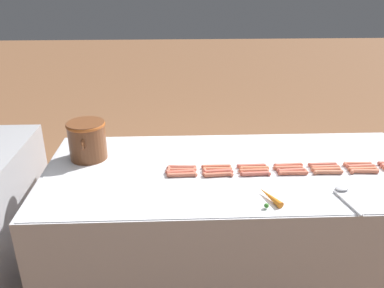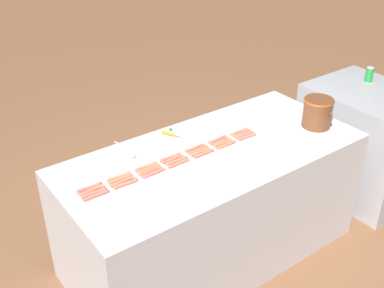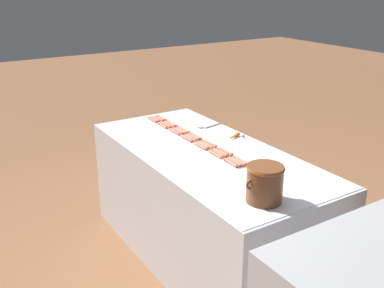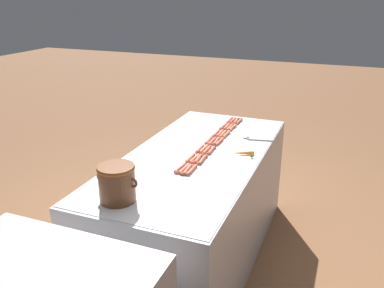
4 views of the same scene
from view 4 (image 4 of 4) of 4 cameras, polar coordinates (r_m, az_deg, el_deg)
name	(u,v)px [view 4 (image 4 of 4)]	position (r m, az deg, el deg)	size (l,w,h in m)	color
ground_plane	(196,255)	(3.47, 0.53, -15.35)	(20.00, 20.00, 0.00)	brown
griddle_counter	(196,207)	(3.22, 0.55, -8.85)	(0.96, 2.11, 0.90)	#BCBCC1
hot_dog_0	(239,121)	(3.77, 6.68, 3.21)	(0.03, 0.17, 0.02)	#CF6551
hot_dog_1	(233,127)	(3.59, 5.78, 2.35)	(0.03, 0.17, 0.02)	#D26F52
hot_dog_2	(226,134)	(3.41, 4.89, 1.38)	(0.03, 0.17, 0.02)	#C97153
hot_dog_3	(220,142)	(3.24, 3.92, 0.35)	(0.03, 0.17, 0.02)	#D2664C
hot_dog_4	(211,150)	(3.07, 2.75, -0.88)	(0.03, 0.17, 0.02)	#CF6353
hot_dog_5	(202,160)	(2.89, 1.47, -2.24)	(0.03, 0.17, 0.02)	#CE6A50
hot_dog_6	(192,170)	(2.73, -0.02, -3.67)	(0.03, 0.17, 0.02)	#D36F55
hot_dog_7	(236,121)	(3.78, 6.23, 3.27)	(0.03, 0.17, 0.02)	#CF704E
hot_dog_8	(230,127)	(3.60, 5.39, 2.41)	(0.02, 0.17, 0.02)	#D2704D
hot_dog_9	(223,134)	(3.42, 4.39, 1.43)	(0.03, 0.17, 0.02)	#D06F4F
hot_dog_10	(216,141)	(3.25, 3.45, 0.41)	(0.03, 0.17, 0.02)	#CB6754
hot_dog_11	(207,150)	(3.07, 2.14, -0.81)	(0.03, 0.17, 0.02)	#CD694C
hot_dog_12	(198,159)	(2.91, 0.85, -2.11)	(0.03, 0.17, 0.02)	#D36352
hot_dog_13	(187,170)	(2.74, -0.66, -3.63)	(0.03, 0.17, 0.02)	#D36652
hot_dog_14	(233,120)	(3.79, 5.75, 3.33)	(0.03, 0.17, 0.02)	#D76756
hot_dog_15	(227,126)	(3.61, 4.95, 2.48)	(0.03, 0.17, 0.02)	#D36A55
hot_dog_16	(220,133)	(3.43, 3.98, 1.52)	(0.03, 0.17, 0.02)	#D06B51
hot_dog_17	(212,141)	(3.25, 2.85, 0.42)	(0.03, 0.17, 0.02)	#D16E52
hot_dog_18	(204,149)	(3.09, 1.68, -0.70)	(0.03, 0.17, 0.02)	#D0724C
hot_dog_19	(195,158)	(2.91, 0.36, -2.05)	(0.03, 0.17, 0.02)	#D6704E
hot_dog_20	(184,169)	(2.75, -1.10, -3.50)	(0.03, 0.17, 0.02)	#D56B52
hot_dog_21	(230,120)	(3.80, 5.32, 3.38)	(0.02, 0.17, 0.02)	#CA6351
hot_dog_22	(224,126)	(3.62, 4.47, 2.51)	(0.03, 0.17, 0.02)	#CF6A51
hot_dog_23	(216,133)	(3.44, 3.47, 1.56)	(0.03, 0.17, 0.02)	#CF6655
hot_dog_24	(209,140)	(3.27, 2.40, 0.54)	(0.03, 0.17, 0.02)	#D56751
hot_dog_25	(200,149)	(3.09, 1.17, -0.69)	(0.03, 0.17, 0.02)	#D56453
hot_dog_26	(190,158)	(2.92, -0.28, -1.97)	(0.02, 0.17, 0.02)	#D6694E
hot_dog_27	(180,168)	(2.76, -1.68, -3.41)	(0.03, 0.17, 0.02)	#CA6855
bean_pot	(117,182)	(2.36, -10.56, -5.24)	(0.27, 0.22, 0.22)	brown
serving_spoon	(251,138)	(3.36, 8.29, 0.87)	(0.27, 0.09, 0.02)	#B7B7BC
carrot	(243,153)	(3.02, 7.21, -1.29)	(0.17, 0.10, 0.03)	orange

